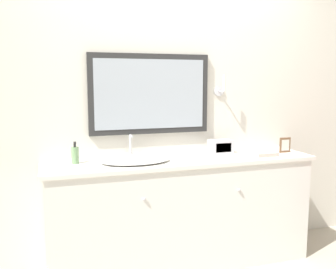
{
  "coord_description": "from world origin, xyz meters",
  "views": [
    {
      "loc": [
        -1.01,
        -2.47,
        1.51
      ],
      "look_at": [
        -0.12,
        0.3,
        1.09
      ],
      "focal_mm": 40.0,
      "sensor_mm": 36.0,
      "label": 1
    }
  ],
  "objects_px": {
    "appliance_box": "(221,147)",
    "picture_frame": "(285,145)",
    "soap_bottle": "(75,155)",
    "sink_basin": "(135,160)"
  },
  "relations": [
    {
      "from": "sink_basin",
      "to": "picture_frame",
      "type": "distance_m",
      "value": 1.33
    },
    {
      "from": "sink_basin",
      "to": "picture_frame",
      "type": "height_order",
      "value": "sink_basin"
    },
    {
      "from": "soap_bottle",
      "to": "appliance_box",
      "type": "height_order",
      "value": "soap_bottle"
    },
    {
      "from": "sink_basin",
      "to": "picture_frame",
      "type": "relative_size",
      "value": 4.07
    },
    {
      "from": "soap_bottle",
      "to": "appliance_box",
      "type": "distance_m",
      "value": 1.22
    },
    {
      "from": "sink_basin",
      "to": "picture_frame",
      "type": "xyz_separation_m",
      "value": [
        1.33,
        -0.02,
        0.05
      ]
    },
    {
      "from": "soap_bottle",
      "to": "appliance_box",
      "type": "xyz_separation_m",
      "value": [
        1.22,
        0.03,
        -0.01
      ]
    },
    {
      "from": "appliance_box",
      "to": "picture_frame",
      "type": "bearing_deg",
      "value": -15.1
    },
    {
      "from": "sink_basin",
      "to": "soap_bottle",
      "type": "relative_size",
      "value": 3.21
    },
    {
      "from": "soap_bottle",
      "to": "picture_frame",
      "type": "bearing_deg",
      "value": -3.68
    }
  ]
}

